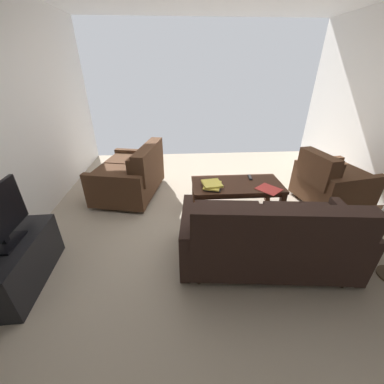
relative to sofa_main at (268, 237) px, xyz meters
The scene contains 9 objects.
ground_plane 0.92m from the sofa_main, 69.25° to the right, with size 5.00×5.68×0.01m, color tan.
sofa_main is the anchor object (origin of this frame).
loveseat_near 2.32m from the sofa_main, 46.07° to the right, with size 1.09×1.34×0.83m.
coffee_table 1.08m from the sofa_main, 86.43° to the right, with size 1.24×0.59×0.44m.
tv_stand 2.44m from the sofa_main, ahead, with size 0.47×0.94×0.48m.
armchair_side 1.82m from the sofa_main, 138.98° to the right, with size 0.99×0.98×0.83m.
book_stack 1.08m from the sofa_main, 66.47° to the right, with size 0.29×0.34×0.07m.
tv_remote 1.25m from the sofa_main, 97.36° to the right, with size 0.06×0.16×0.02m.
loose_magazine 0.93m from the sofa_main, 109.44° to the right, with size 0.25×0.28×0.01m, color #C63833.
Camera 1 is at (0.59, 2.59, 1.89)m, focal length 22.04 mm.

